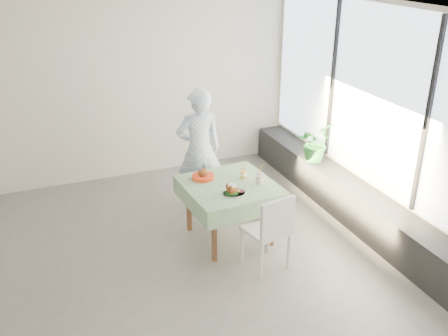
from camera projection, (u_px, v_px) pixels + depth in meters
name	position (u px, v px, depth m)	size (l,w,h in m)	color
floor	(146.00, 263.00, 5.74)	(6.00, 6.00, 0.00)	slate
ceiling	(126.00, 11.00, 4.59)	(6.00, 6.00, 0.00)	white
wall_back	(98.00, 91.00, 7.28)	(6.00, 0.02, 2.80)	silver
wall_front	(230.00, 294.00, 3.06)	(6.00, 0.02, 2.80)	silver
wall_right	(375.00, 117.00, 6.20)	(0.02, 5.00, 2.80)	silver
window_pane	(375.00, 97.00, 6.08)	(0.01, 4.80, 2.18)	#D1E0F9
window_ledge	(352.00, 201.00, 6.60)	(0.40, 4.80, 0.50)	black
cafe_table	(229.00, 205.00, 6.07)	(1.11, 1.11, 0.74)	brown
chair_far	(204.00, 191.00, 6.90)	(0.43, 0.43, 0.79)	white
chair_near	(266.00, 244.00, 5.59)	(0.51, 0.51, 0.92)	white
diner	(199.00, 150.00, 6.68)	(0.62, 0.40, 1.69)	#98C3F4
main_dish	(233.00, 191.00, 5.70)	(0.28, 0.28, 0.14)	white
juice_cup_orange	(243.00, 174.00, 6.09)	(0.09, 0.09, 0.25)	white
juice_cup_lemonade	(259.00, 179.00, 5.94)	(0.10, 0.10, 0.28)	white
second_dish	(203.00, 176.00, 6.08)	(0.27, 0.27, 0.13)	red
potted_plant	(315.00, 143.00, 7.11)	(0.49, 0.43, 0.55)	#267437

